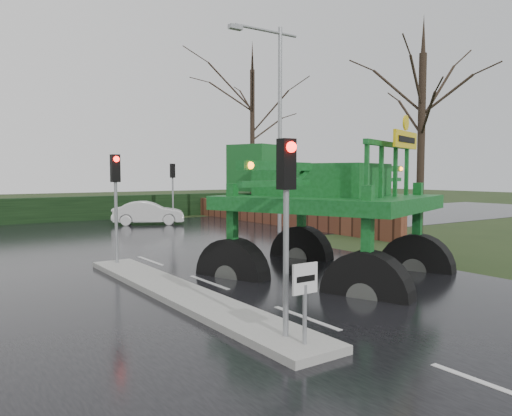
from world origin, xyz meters
TOP-DOWN VIEW (x-y plane):
  - ground at (0.00, 0.00)m, footprint 140.00×140.00m
  - road_main at (0.00, 10.00)m, footprint 14.00×80.00m
  - road_cross at (0.00, 16.00)m, footprint 80.00×12.00m
  - median_island at (-1.30, 3.00)m, footprint 1.20×10.00m
  - hedge_row at (0.00, 24.00)m, footprint 44.00×0.90m
  - brick_wall at (10.50, 16.00)m, footprint 0.40×20.00m
  - keep_left_sign at (-1.30, -1.50)m, footprint 0.50×0.07m
  - traffic_signal_near at (-1.30, -1.01)m, footprint 0.26×0.33m
  - traffic_signal_mid at (-1.30, 7.49)m, footprint 0.26×0.33m
  - traffic_signal_far at (6.50, 20.01)m, footprint 0.26×0.33m
  - street_light_right at (8.19, 12.00)m, footprint 3.85×0.30m
  - tree_right_near at (11.50, 6.00)m, footprint 5.60×5.60m
  - tree_right_far at (13.00, 21.00)m, footprint 7.00×7.00m
  - crop_sprayer at (2.27, 0.78)m, footprint 9.40×7.46m
  - white_sedan at (4.62, 19.28)m, footprint 4.23×2.95m

SIDE VIEW (x-z plane):
  - ground at x=0.00m, z-range 0.00..0.00m
  - white_sedan at x=4.62m, z-range -0.66..0.66m
  - road_main at x=0.00m, z-range -0.01..0.01m
  - road_cross at x=0.00m, z-range 0.00..0.02m
  - median_island at x=-1.30m, z-range 0.01..0.17m
  - brick_wall at x=10.50m, z-range 0.00..1.20m
  - hedge_row at x=0.00m, z-range 0.00..1.50m
  - keep_left_sign at x=-1.30m, z-range 0.38..1.73m
  - traffic_signal_near at x=-1.30m, z-range 0.83..4.35m
  - traffic_signal_mid at x=-1.30m, z-range 0.83..4.35m
  - traffic_signal_far at x=6.50m, z-range 0.83..4.35m
  - crop_sprayer at x=2.27m, z-range -0.15..5.44m
  - tree_right_near at x=11.50m, z-range 0.38..10.02m
  - street_light_right at x=8.19m, z-range 0.99..10.99m
  - tree_right_far at x=13.00m, z-range 0.47..12.52m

